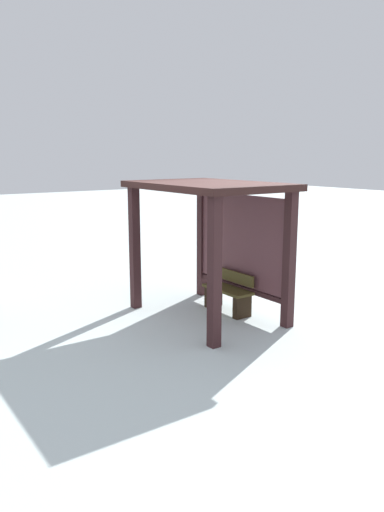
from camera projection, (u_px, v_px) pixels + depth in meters
ground_plane at (207, 316)px, 8.60m from camera, size 60.00×60.00×0.00m
bus_shelter at (218, 216)px, 8.38m from camera, size 2.67×1.83×2.31m
bench_left_inside at (228, 294)px, 8.81m from camera, size 1.01×0.39×0.71m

